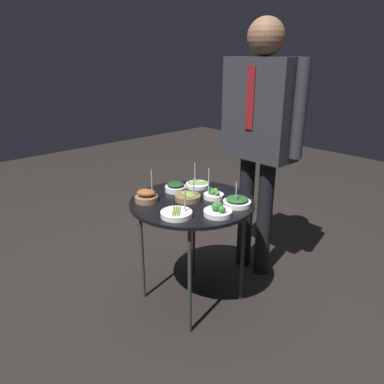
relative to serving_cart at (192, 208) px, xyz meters
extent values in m
plane|color=black|center=(0.00, 0.00, -0.60)|extent=(8.00, 8.00, 0.00)
cylinder|color=black|center=(0.00, 0.00, 0.03)|extent=(0.69, 0.69, 0.02)
cylinder|color=#2D2D2D|center=(0.21, -0.21, -0.29)|extent=(0.02, 0.02, 0.62)
cylinder|color=#2D2D2D|center=(-0.21, -0.21, -0.29)|extent=(0.02, 0.02, 0.62)
cylinder|color=#2D2D2D|center=(0.21, 0.21, -0.29)|extent=(0.02, 0.02, 0.62)
cylinder|color=#2D2D2D|center=(-0.21, 0.21, -0.29)|extent=(0.02, 0.02, 0.62)
cylinder|color=brown|center=(-0.02, -0.01, 0.06)|extent=(0.14, 0.14, 0.03)
ellipsoid|color=olive|center=(-0.02, 0.01, 0.08)|extent=(0.12, 0.02, 0.01)
ellipsoid|color=olive|center=(-0.02, 0.00, 0.08)|extent=(0.12, 0.02, 0.01)
ellipsoid|color=olive|center=(-0.02, -0.01, 0.08)|extent=(0.12, 0.02, 0.01)
ellipsoid|color=olive|center=(-0.02, -0.02, 0.08)|extent=(0.12, 0.02, 0.01)
ellipsoid|color=olive|center=(-0.02, -0.03, 0.08)|extent=(0.12, 0.02, 0.01)
cylinder|color=#939399|center=(0.01, 0.00, 0.11)|extent=(0.01, 0.01, 0.13)
cylinder|color=silver|center=(-0.14, 0.18, 0.05)|extent=(0.14, 0.14, 0.02)
ellipsoid|color=#5B8938|center=(-0.13, 0.17, 0.07)|extent=(0.08, 0.10, 0.01)
ellipsoid|color=#5B8938|center=(-0.14, 0.17, 0.07)|extent=(0.08, 0.10, 0.01)
ellipsoid|color=#5B8938|center=(-0.14, 0.18, 0.07)|extent=(0.08, 0.10, 0.01)
ellipsoid|color=#5B8938|center=(-0.15, 0.19, 0.07)|extent=(0.08, 0.10, 0.01)
ellipsoid|color=#5B8938|center=(-0.16, 0.19, 0.07)|extent=(0.08, 0.10, 0.01)
cylinder|color=#939399|center=(-0.18, 0.19, 0.11)|extent=(0.01, 0.01, 0.14)
cylinder|color=silver|center=(0.23, -0.04, 0.05)|extent=(0.14, 0.14, 0.03)
sphere|color=#2D7028|center=(0.27, -0.05, 0.08)|extent=(0.03, 0.03, 0.03)
sphere|color=#2D7028|center=(0.23, -0.04, 0.09)|extent=(0.05, 0.05, 0.05)
sphere|color=#2D7028|center=(0.22, -0.04, 0.09)|extent=(0.04, 0.04, 0.04)
sphere|color=#2D7028|center=(0.23, -0.05, 0.09)|extent=(0.05, 0.05, 0.05)
cylinder|color=brown|center=(-0.16, -0.19, 0.06)|extent=(0.13, 0.13, 0.03)
ellipsoid|color=brown|center=(-0.16, -0.19, 0.09)|extent=(0.13, 0.12, 0.04)
cylinder|color=#939399|center=(-0.15, -0.16, 0.13)|extent=(0.01, 0.01, 0.17)
cylinder|color=white|center=(0.21, 0.13, 0.05)|extent=(0.15, 0.15, 0.02)
ellipsoid|color=#1E4C1E|center=(0.21, 0.13, 0.08)|extent=(0.12, 0.12, 0.02)
cylinder|color=#939399|center=(0.23, 0.09, 0.11)|extent=(0.01, 0.01, 0.14)
cylinder|color=silver|center=(0.10, -0.20, 0.06)|extent=(0.16, 0.16, 0.03)
ellipsoid|color=#7AA847|center=(0.11, -0.19, 0.07)|extent=(0.10, 0.10, 0.01)
ellipsoid|color=#7AA847|center=(0.11, -0.20, 0.07)|extent=(0.10, 0.10, 0.01)
ellipsoid|color=#7AA847|center=(0.10, -0.20, 0.07)|extent=(0.10, 0.10, 0.01)
ellipsoid|color=#7AA847|center=(0.09, -0.21, 0.07)|extent=(0.10, 0.10, 0.01)
cylinder|color=#939399|center=(0.13, -0.17, 0.11)|extent=(0.01, 0.01, 0.13)
cylinder|color=silver|center=(0.05, 0.11, 0.05)|extent=(0.11, 0.11, 0.02)
sphere|color=#387F2D|center=(0.09, 0.11, 0.08)|extent=(0.03, 0.03, 0.03)
sphere|color=#387F2D|center=(0.06, 0.12, 0.08)|extent=(0.03, 0.03, 0.03)
sphere|color=#387F2D|center=(0.03, 0.11, 0.08)|extent=(0.03, 0.03, 0.03)
sphere|color=#387F2D|center=(0.06, 0.10, 0.08)|extent=(0.03, 0.03, 0.03)
cylinder|color=#939399|center=(0.04, 0.08, 0.13)|extent=(0.01, 0.01, 0.18)
cylinder|color=silver|center=(-0.18, 0.03, 0.06)|extent=(0.12, 0.12, 0.03)
ellipsoid|color=#143816|center=(-0.18, 0.03, 0.08)|extent=(0.10, 0.10, 0.02)
cylinder|color=black|center=(-0.05, 0.54, -0.20)|extent=(0.10, 0.10, 0.79)
cylinder|color=black|center=(0.10, 0.54, -0.20)|extent=(0.10, 0.10, 0.79)
cube|color=#28282D|center=(0.02, 0.54, 0.49)|extent=(0.44, 0.21, 0.59)
cube|color=maroon|center=(0.02, 0.43, 0.56)|extent=(0.05, 0.01, 0.36)
cylinder|color=#28282D|center=(-0.23, 0.54, 0.51)|extent=(0.07, 0.07, 0.54)
cylinder|color=#28282D|center=(0.28, 0.54, 0.51)|extent=(0.07, 0.07, 0.54)
sphere|color=brown|center=(0.02, 0.54, 0.89)|extent=(0.21, 0.21, 0.21)
camera|label=1|loc=(1.40, -1.30, 0.80)|focal=35.00mm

